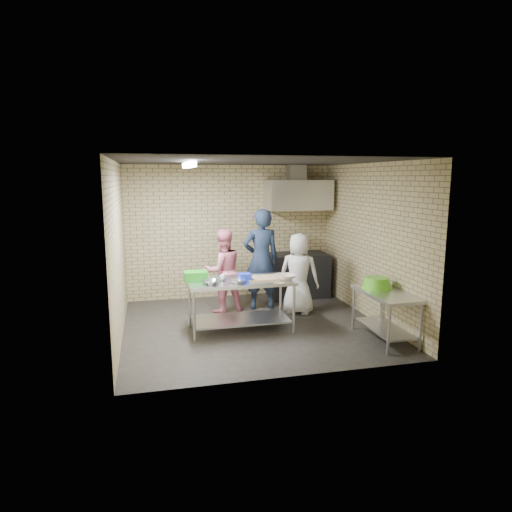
{
  "coord_description": "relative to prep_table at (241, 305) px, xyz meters",
  "views": [
    {
      "loc": [
        -1.65,
        -6.99,
        2.45
      ],
      "look_at": [
        0.1,
        0.2,
        1.15
      ],
      "focal_mm": 31.4,
      "sensor_mm": 36.0,
      "label": 1
    }
  ],
  "objects": [
    {
      "name": "floor",
      "position": [
        0.24,
        0.14,
        -0.42
      ],
      "size": [
        4.2,
        4.2,
        0.0
      ],
      "primitive_type": "plane",
      "color": "black",
      "rests_on": "ground"
    },
    {
      "name": "ceramic_bowl",
      "position": [
        0.7,
        -0.15,
        0.46
      ],
      "size": [
        0.36,
        0.36,
        0.08
      ],
      "primitive_type": "imported",
      "rotation": [
        0.0,
        0.0,
        0.14
      ],
      "color": "#C4B49C",
      "rests_on": "prep_table"
    },
    {
      "name": "prep_table",
      "position": [
        0.0,
        0.0,
        0.0
      ],
      "size": [
        1.67,
        0.84,
        0.84
      ],
      "primitive_type": "cube",
      "color": "silver",
      "rests_on": "floor"
    },
    {
      "name": "ceiling",
      "position": [
        0.24,
        0.14,
        2.28
      ],
      "size": [
        4.2,
        4.2,
        0.0
      ],
      "primitive_type": "plane",
      "rotation": [
        3.14,
        0.0,
        0.0
      ],
      "color": "black",
      "rests_on": "ground"
    },
    {
      "name": "hood_duct",
      "position": [
        1.59,
        1.99,
        2.13
      ],
      "size": [
        0.35,
        0.3,
        0.3
      ],
      "primitive_type": "cube",
      "color": "#A5A8AD",
      "rests_on": "back_wall"
    },
    {
      "name": "woman_pink",
      "position": [
        -0.1,
        1.07,
        0.35
      ],
      "size": [
        0.84,
        0.71,
        1.53
      ],
      "primitive_type": "imported",
      "rotation": [
        0.0,
        0.0,
        3.34
      ],
      "color": "pink",
      "rests_on": "floor"
    },
    {
      "name": "stove",
      "position": [
        1.59,
        1.79,
        0.03
      ],
      "size": [
        1.2,
        0.7,
        0.9
      ],
      "primitive_type": "cube",
      "color": "black",
      "rests_on": "floor"
    },
    {
      "name": "bottle_red",
      "position": [
        1.64,
        2.03,
        1.61
      ],
      "size": [
        0.07,
        0.07,
        0.18
      ],
      "primitive_type": "cylinder",
      "color": "#B22619",
      "rests_on": "wall_shelf"
    },
    {
      "name": "left_wall",
      "position": [
        -1.86,
        0.14,
        0.93
      ],
      "size": [
        0.06,
        4.0,
        2.7
      ],
      "primitive_type": "cube",
      "color": "tan",
      "rests_on": "ground"
    },
    {
      "name": "man_navy",
      "position": [
        0.63,
        1.11,
        0.52
      ],
      "size": [
        0.7,
        0.47,
        1.88
      ],
      "primitive_type": "imported",
      "rotation": [
        0.0,
        0.0,
        3.16
      ],
      "color": "#151D35",
      "rests_on": "floor"
    },
    {
      "name": "woman_white",
      "position": [
        1.21,
        0.65,
        0.32
      ],
      "size": [
        0.86,
        0.76,
        1.48
      ],
      "primitive_type": "imported",
      "rotation": [
        0.0,
        0.0,
        2.64
      ],
      "color": "silver",
      "rests_on": "floor"
    },
    {
      "name": "green_crate",
      "position": [
        -0.7,
        0.12,
        0.49
      ],
      "size": [
        0.37,
        0.28,
        0.15
      ],
      "primitive_type": "cube",
      "color": "#20921B",
      "rests_on": "prep_table"
    },
    {
      "name": "mixing_bowl_c",
      "position": [
        -0.1,
        -0.22,
        0.45
      ],
      "size": [
        0.27,
        0.27,
        0.06
      ],
      "primitive_type": "imported",
      "rotation": [
        0.0,
        0.0,
        0.14
      ],
      "color": "silver",
      "rests_on": "prep_table"
    },
    {
      "name": "cutting_board",
      "position": [
        0.35,
        -0.02,
        0.43
      ],
      "size": [
        0.51,
        0.39,
        0.03
      ],
      "primitive_type": "cube",
      "color": "tan",
      "rests_on": "prep_table"
    },
    {
      "name": "front_wall",
      "position": [
        0.24,
        -1.86,
        0.93
      ],
      "size": [
        4.2,
        0.06,
        2.7
      ],
      "primitive_type": "cube",
      "color": "tan",
      "rests_on": "ground"
    },
    {
      "name": "green_basin",
      "position": [
        2.02,
        -0.71,
        0.42
      ],
      "size": [
        0.46,
        0.46,
        0.17
      ],
      "primitive_type": null,
      "color": "#59C626",
      "rests_on": "side_counter"
    },
    {
      "name": "fluorescent_fixture",
      "position": [
        -0.76,
        0.14,
        2.22
      ],
      "size": [
        0.1,
        1.25,
        0.08
      ],
      "primitive_type": "cube",
      "color": "white",
      "rests_on": "ceiling"
    },
    {
      "name": "mixing_bowl_a",
      "position": [
        -0.5,
        -0.2,
        0.45
      ],
      "size": [
        0.29,
        0.29,
        0.06
      ],
      "primitive_type": "imported",
      "rotation": [
        0.0,
        0.0,
        0.14
      ],
      "color": "#A8ABAF",
      "rests_on": "prep_table"
    },
    {
      "name": "wall_shelf",
      "position": [
        1.89,
        2.03,
        1.5
      ],
      "size": [
        0.8,
        0.2,
        0.04
      ],
      "primitive_type": "cube",
      "color": "#3F2B19",
      "rests_on": "back_wall"
    },
    {
      "name": "back_wall",
      "position": [
        0.24,
        2.14,
        0.93
      ],
      "size": [
        4.2,
        0.06,
        2.7
      ],
      "primitive_type": "cube",
      "color": "tan",
      "rests_on": "ground"
    },
    {
      "name": "range_hood",
      "position": [
        1.59,
        1.84,
        1.68
      ],
      "size": [
        1.3,
        0.6,
        0.6
      ],
      "primitive_type": "cube",
      "color": "silver",
      "rests_on": "back_wall"
    },
    {
      "name": "mixing_bowl_b",
      "position": [
        -0.3,
        0.05,
        0.45
      ],
      "size": [
        0.22,
        0.22,
        0.06
      ],
      "primitive_type": "imported",
      "rotation": [
        0.0,
        0.0,
        0.14
      ],
      "color": "silver",
      "rests_on": "prep_table"
    },
    {
      "name": "side_counter",
      "position": [
        2.04,
        -0.96,
        -0.04
      ],
      "size": [
        0.6,
        1.2,
        0.75
      ],
      "primitive_type": "cube",
      "color": "silver",
      "rests_on": "floor"
    },
    {
      "name": "blue_tub",
      "position": [
        0.05,
        -0.1,
        0.48
      ],
      "size": [
        0.19,
        0.19,
        0.12
      ],
      "primitive_type": "cube",
      "color": "#1A2FCA",
      "rests_on": "prep_table"
    },
    {
      "name": "right_wall",
      "position": [
        2.34,
        0.14,
        0.93
      ],
      "size": [
        0.06,
        4.0,
        2.7
      ],
      "primitive_type": "cube",
      "color": "tan",
      "rests_on": "ground"
    }
  ]
}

